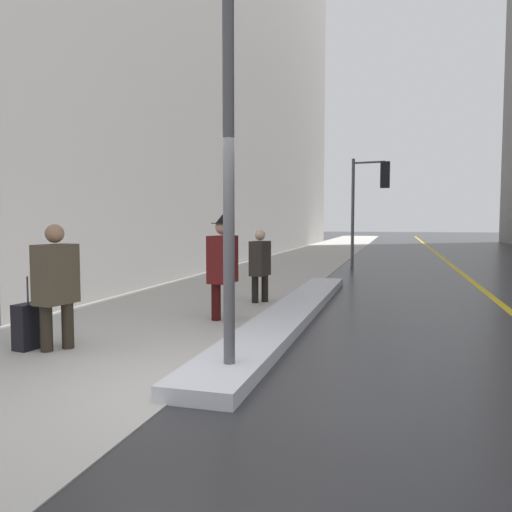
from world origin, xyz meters
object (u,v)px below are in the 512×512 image
Objects in this scene: lamp_post at (228,65)px; pedestrian_in_glasses at (223,263)px; rolling_suitcase at (29,327)px; pedestrian_with_shoulder_bag at (260,262)px; pedestrian_trailing at (56,281)px; traffic_light_near at (372,189)px.

lamp_post reaches higher than pedestrian_in_glasses.
lamp_post is 4.11m from rolling_suitcase.
pedestrian_with_shoulder_bag reaches higher than rolling_suitcase.
pedestrian_with_shoulder_bag is (0.13, 1.88, -0.14)m from pedestrian_in_glasses.
pedestrian_in_glasses is (1.37, 2.48, 0.07)m from pedestrian_trailing.
lamp_post is at bearing 90.70° from rolling_suitcase.
lamp_post reaches higher than pedestrian_with_shoulder_bag.
traffic_light_near is at bearing 174.16° from pedestrian_trailing.
pedestrian_with_shoulder_bag is at bearing 101.47° from lamp_post.
pedestrian_trailing is 0.71m from rolling_suitcase.
lamp_post is 3.67× the size of pedestrian_with_shoulder_bag.
pedestrian_in_glasses is (-1.95, -10.10, -1.83)m from traffic_light_near.
pedestrian_in_glasses is at bearing 110.69° from lamp_post.
traffic_light_near is 10.44m from pedestrian_in_glasses.
lamp_post is at bearing 29.63° from pedestrian_in_glasses.
traffic_light_near is 2.59× the size of pedestrian_with_shoulder_bag.
pedestrian_trailing reaches higher than rolling_suitcase.
traffic_light_near is 4.07× the size of rolling_suitcase.
pedestrian_trailing is at bearing -19.91° from pedestrian_in_glasses.
traffic_light_near is at bearing 86.34° from lamp_post.
pedestrian_in_glasses is 1.19× the size of pedestrian_with_shoulder_bag.
lamp_post reaches higher than traffic_light_near.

